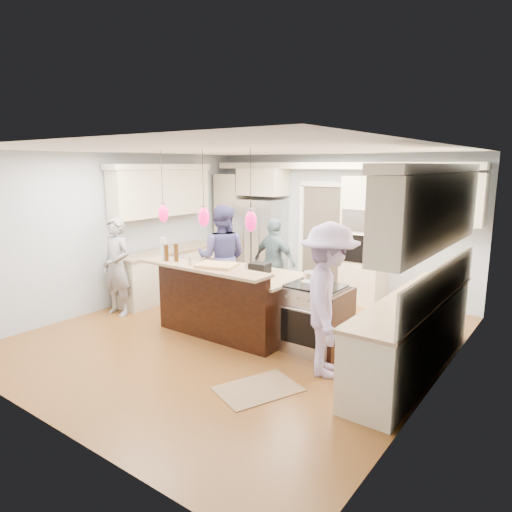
{
  "coord_description": "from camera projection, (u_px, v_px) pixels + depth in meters",
  "views": [
    {
      "loc": [
        3.97,
        -5.07,
        2.5
      ],
      "look_at": [
        0.0,
        0.35,
        1.15
      ],
      "focal_mm": 32.0,
      "sensor_mm": 36.0,
      "label": 1
    }
  ],
  "objects": [
    {
      "name": "ground_plane",
      "position": [
        242.0,
        335.0,
        6.8
      ],
      "size": [
        6.0,
        6.0,
        0.0
      ],
      "primitive_type": "plane",
      "color": "#935A28",
      "rests_on": "ground"
    },
    {
      "name": "room_shell",
      "position": [
        241.0,
        214.0,
        6.44
      ],
      "size": [
        5.54,
        6.04,
        2.72
      ],
      "color": "#B2BCC6",
      "rests_on": "ground"
    },
    {
      "name": "refrigerator",
      "position": [
        261.0,
        242.0,
        9.61
      ],
      "size": [
        0.9,
        0.7,
        1.8
      ],
      "primitive_type": "cube",
      "color": "#B7B7BC",
      "rests_on": "ground"
    },
    {
      "name": "oven_column",
      "position": [
        365.0,
        240.0,
        8.25
      ],
      "size": [
        0.72,
        0.69,
        2.3
      ],
      "color": "beige",
      "rests_on": "ground"
    },
    {
      "name": "back_upper_cabinets",
      "position": [
        297.0,
        207.0,
        9.09
      ],
      "size": [
        5.3,
        0.61,
        2.54
      ],
      "color": "beige",
      "rests_on": "ground"
    },
    {
      "name": "right_counter_run",
      "position": [
        419.0,
        288.0,
        5.41
      ],
      "size": [
        0.64,
        3.1,
        2.51
      ],
      "color": "beige",
      "rests_on": "ground"
    },
    {
      "name": "left_cabinets",
      "position": [
        166.0,
        242.0,
        8.64
      ],
      "size": [
        0.64,
        2.3,
        2.51
      ],
      "color": "beige",
      "rests_on": "ground"
    },
    {
      "name": "kitchen_island",
      "position": [
        232.0,
        300.0,
        6.9
      ],
      "size": [
        2.1,
        1.46,
        1.12
      ],
      "color": "black",
      "rests_on": "ground"
    },
    {
      "name": "island_range",
      "position": [
        316.0,
        319.0,
        6.15
      ],
      "size": [
        0.82,
        0.71,
        0.92
      ],
      "color": "#B7B7BC",
      "rests_on": "ground"
    },
    {
      "name": "pendant_lights",
      "position": [
        204.0,
        217.0,
        6.19
      ],
      "size": [
        1.75,
        0.15,
        1.03
      ],
      "color": "black",
      "rests_on": "ground"
    },
    {
      "name": "person_bar_end",
      "position": [
        117.0,
        267.0,
        7.61
      ],
      "size": [
        0.6,
        0.4,
        1.65
      ],
      "primitive_type": "imported",
      "rotation": [
        0.0,
        0.0,
        -0.0
      ],
      "color": "gray",
      "rests_on": "ground"
    },
    {
      "name": "person_far_left",
      "position": [
        222.0,
        258.0,
        7.93
      ],
      "size": [
        1.1,
        1.02,
        1.82
      ],
      "primitive_type": "imported",
      "rotation": [
        0.0,
        0.0,
        3.62
      ],
      "color": "navy",
      "rests_on": "ground"
    },
    {
      "name": "person_far_right",
      "position": [
        275.0,
        262.0,
        8.2
      ],
      "size": [
        0.95,
        0.48,
        1.57
      ],
      "primitive_type": "imported",
      "rotation": [
        0.0,
        0.0,
        3.03
      ],
      "color": "slate",
      "rests_on": "ground"
    },
    {
      "name": "person_range_side",
      "position": [
        328.0,
        300.0,
        5.39
      ],
      "size": [
        1.15,
        1.38,
        1.85
      ],
      "primitive_type": "imported",
      "rotation": [
        0.0,
        0.0,
        2.04
      ],
      "color": "#AC97CB",
      "rests_on": "ground"
    },
    {
      "name": "floor_rug",
      "position": [
        258.0,
        389.0,
        5.16
      ],
      "size": [
        0.93,
        1.08,
        0.01
      ],
      "primitive_type": "cube",
      "rotation": [
        0.0,
        0.0,
        -0.4
      ],
      "color": "#997853",
      "rests_on": "ground"
    },
    {
      "name": "water_bottle",
      "position": [
        163.0,
        249.0,
        6.67
      ],
      "size": [
        0.1,
        0.1,
        0.33
      ],
      "primitive_type": "cylinder",
      "rotation": [
        0.0,
        0.0,
        -0.41
      ],
      "color": "silver",
      "rests_on": "kitchen_island"
    },
    {
      "name": "beer_bottle_a",
      "position": [
        166.0,
        251.0,
        6.82
      ],
      "size": [
        0.06,
        0.06,
        0.21
      ],
      "primitive_type": "cylinder",
      "rotation": [
        0.0,
        0.0,
        -0.12
      ],
      "color": "#41240B",
      "rests_on": "kitchen_island"
    },
    {
      "name": "beer_bottle_b",
      "position": [
        166.0,
        253.0,
        6.63
      ],
      "size": [
        0.06,
        0.06,
        0.24
      ],
      "primitive_type": "cylinder",
      "rotation": [
        0.0,
        0.0,
        0.0
      ],
      "color": "#41240B",
      "rests_on": "kitchen_island"
    },
    {
      "name": "beer_bottle_c",
      "position": [
        176.0,
        252.0,
        6.6
      ],
      "size": [
        0.08,
        0.08,
        0.26
      ],
      "primitive_type": "cylinder",
      "rotation": [
        0.0,
        0.0,
        0.35
      ],
      "color": "#41240B",
      "rests_on": "kitchen_island"
    },
    {
      "name": "drink_can",
      "position": [
        190.0,
        261.0,
        6.37
      ],
      "size": [
        0.07,
        0.07,
        0.1
      ],
      "primitive_type": "cylinder",
      "rotation": [
        0.0,
        0.0,
        -0.31
      ],
      "color": "#B7B7BC",
      "rests_on": "kitchen_island"
    },
    {
      "name": "cutting_board",
      "position": [
        217.0,
        266.0,
        6.25
      ],
      "size": [
        0.59,
        0.49,
        0.04
      ],
      "primitive_type": "cube",
      "rotation": [
        0.0,
        0.0,
        0.27
      ],
      "color": "tan",
      "rests_on": "kitchen_island"
    },
    {
      "name": "pot_large",
      "position": [
        313.0,
        277.0,
        6.17
      ],
      "size": [
        0.26,
        0.26,
        0.15
      ],
      "primitive_type": "cylinder",
      "color": "#B7B7BC",
      "rests_on": "island_range"
    },
    {
      "name": "pot_small",
      "position": [
        308.0,
        285.0,
        5.91
      ],
      "size": [
        0.19,
        0.19,
        0.1
      ],
      "primitive_type": "cylinder",
      "color": "#B7B7BC",
      "rests_on": "island_range"
    }
  ]
}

